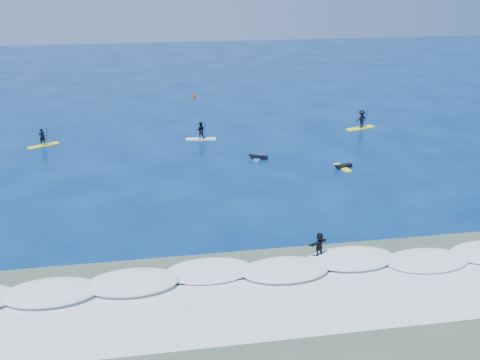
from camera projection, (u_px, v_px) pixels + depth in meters
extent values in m
plane|color=#041D4F|center=(237.00, 198.00, 37.70)|extent=(160.00, 160.00, 0.00)
cube|color=#3C5141|center=(284.00, 318.00, 24.91)|extent=(90.00, 13.00, 0.01)
cube|color=white|center=(266.00, 273.00, 28.57)|extent=(40.00, 6.00, 0.30)
cube|color=silver|center=(279.00, 306.00, 25.82)|extent=(34.00, 5.00, 0.02)
cube|color=#F5F81B|center=(43.00, 146.00, 48.20)|extent=(2.72, 1.90, 0.09)
imported|color=black|center=(42.00, 137.00, 47.89)|extent=(0.68, 0.60, 1.57)
cylinder|color=black|center=(47.00, 137.00, 48.14)|extent=(0.34, 0.57, 1.82)
cube|color=black|center=(48.00, 146.00, 48.47)|extent=(0.11, 0.03, 0.27)
cube|color=white|center=(201.00, 139.00, 49.99)|extent=(2.85, 1.01, 0.09)
imported|color=black|center=(201.00, 130.00, 49.67)|extent=(0.84, 0.69, 1.60)
cylinder|color=black|center=(205.00, 131.00, 49.71)|extent=(0.11, 0.64, 1.87)
cube|color=black|center=(205.00, 140.00, 50.05)|extent=(0.11, 0.03, 0.28)
cube|color=#F6FD1B|center=(361.00, 128.00, 53.27)|extent=(3.22, 1.76, 0.10)
imported|color=black|center=(361.00, 119.00, 52.91)|extent=(1.32, 1.01, 1.80)
cylinder|color=black|center=(365.00, 119.00, 53.14)|extent=(0.28, 0.70, 2.10)
cube|color=black|center=(364.00, 128.00, 53.51)|extent=(0.13, 0.03, 0.31)
cube|color=#FAF91B|center=(343.00, 168.00, 43.02)|extent=(0.94, 2.03, 0.09)
cube|color=black|center=(344.00, 166.00, 43.00)|extent=(1.40, 0.64, 0.22)
sphere|color=black|center=(336.00, 166.00, 42.70)|extent=(0.22, 0.22, 0.22)
cube|color=#1758B0|center=(258.00, 158.00, 45.05)|extent=(1.32, 2.10, 0.10)
cube|color=black|center=(259.00, 157.00, 44.97)|extent=(1.45, 0.91, 0.23)
sphere|color=black|center=(250.00, 155.00, 45.12)|extent=(0.23, 0.23, 0.23)
cube|color=silver|center=(318.00, 256.00, 29.79)|extent=(2.13, 1.48, 0.11)
imported|color=black|center=(319.00, 244.00, 29.50)|extent=(1.35, 0.98, 1.41)
cylinder|color=red|center=(194.00, 97.00, 64.60)|extent=(0.30, 0.30, 0.49)
cone|color=red|center=(194.00, 94.00, 64.46)|extent=(0.22, 0.22, 0.24)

